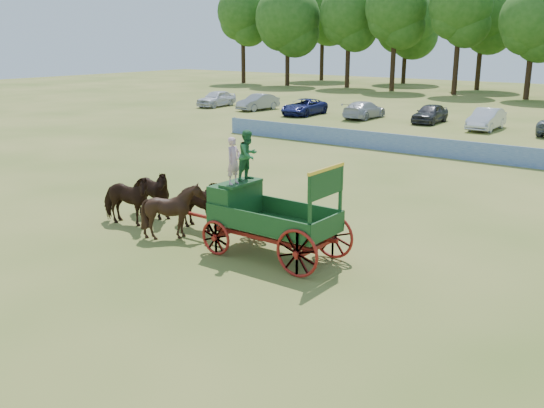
{
  "coord_description": "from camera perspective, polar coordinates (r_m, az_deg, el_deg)",
  "views": [
    {
      "loc": [
        13.54,
        -14.17,
        6.43
      ],
      "look_at": [
        2.37,
        0.75,
        1.3
      ],
      "focal_mm": 40.0,
      "sensor_mm": 36.0,
      "label": 1
    }
  ],
  "objects": [
    {
      "name": "horse_wheel_right",
      "position": [
        20.91,
        -7.08,
        0.01
      ],
      "size": [
        2.25,
        1.13,
        1.85
      ],
      "primitive_type": "imported",
      "rotation": [
        0.0,
        0.0,
        1.63
      ],
      "color": "black",
      "rests_on": "ground"
    },
    {
      "name": "horse_lead_left",
      "position": [
        21.91,
        -13.62,
        0.39
      ],
      "size": [
        2.37,
        1.5,
        1.85
      ],
      "primitive_type": "imported",
      "rotation": [
        0.0,
        0.0,
        1.81
      ],
      "color": "black",
      "rests_on": "ground"
    },
    {
      "name": "parked_cars",
      "position": [
        46.96,
        17.36,
        7.75
      ],
      "size": [
        47.07,
        7.24,
        1.62
      ],
      "color": "silver",
      "rests_on": "ground"
    },
    {
      "name": "ground",
      "position": [
        20.63,
        -6.54,
        -2.88
      ],
      "size": [
        160.0,
        160.0,
        0.0
      ],
      "primitive_type": "plane",
      "color": "#9F8F48",
      "rests_on": "ground"
    },
    {
      "name": "farm_dray",
      "position": [
        18.47,
        -1.59,
        0.26
      ],
      "size": [
        6.0,
        2.0,
        3.71
      ],
      "color": "#9C260F",
      "rests_on": "ground"
    },
    {
      "name": "horse_lead_right",
      "position": [
        22.6,
        -11.49,
        0.97
      ],
      "size": [
        2.23,
        1.08,
        1.85
      ],
      "primitive_type": "imported",
      "rotation": [
        0.0,
        0.0,
        1.61
      ],
      "color": "black",
      "rests_on": "ground"
    },
    {
      "name": "sponsor_banner",
      "position": [
        35.8,
        12.38,
        5.54
      ],
      "size": [
        26.0,
        0.08,
        1.05
      ],
      "primitive_type": "cube",
      "color": "#1B4996",
      "rests_on": "ground"
    },
    {
      "name": "horse_wheel_left",
      "position": [
        20.17,
        -9.24,
        -0.65
      ],
      "size": [
        1.72,
        1.53,
        1.86
      ],
      "primitive_type": "imported",
      "rotation": [
        0.0,
        0.0,
        1.59
      ],
      "color": "black",
      "rests_on": "ground"
    }
  ]
}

